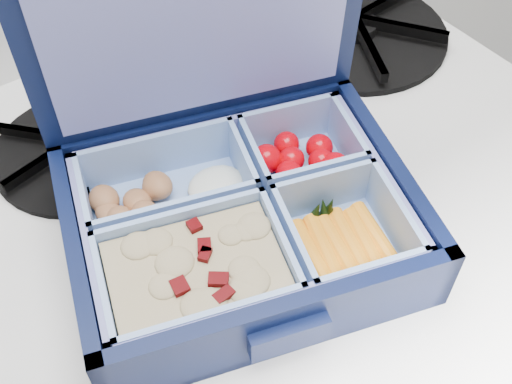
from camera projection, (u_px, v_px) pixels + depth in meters
stove at (258, 370)px, 0.89m from camera, size 0.57×0.57×0.86m
bento_box at (241, 221)px, 0.48m from camera, size 0.30×0.26×0.06m
burner_grate at (354, 24)px, 0.67m from camera, size 0.22×0.22×0.03m
burner_grate_rear at (77, 146)px, 0.56m from camera, size 0.18×0.18×0.02m
fork at (243, 110)px, 0.60m from camera, size 0.08×0.16×0.01m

